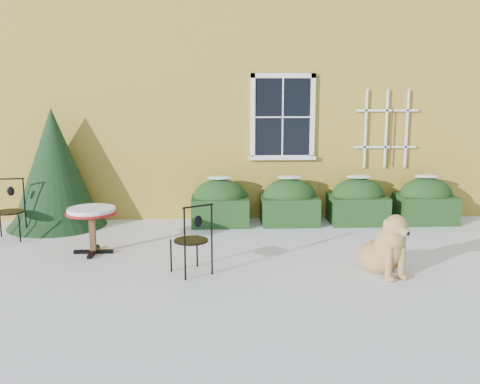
{
  "coord_description": "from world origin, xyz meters",
  "views": [
    {
      "loc": [
        -0.39,
        -7.21,
        2.43
      ],
      "look_at": [
        0.0,
        1.0,
        0.9
      ],
      "focal_mm": 40.0,
      "sensor_mm": 36.0,
      "label": 1
    }
  ],
  "objects_px": {
    "patio_chair_near": "(193,239)",
    "patio_chair_far": "(9,209)",
    "evergreen_shrub": "(55,179)",
    "dog": "(386,249)",
    "bistro_table": "(92,216)"
  },
  "relations": [
    {
      "from": "evergreen_shrub",
      "to": "patio_chair_far",
      "type": "distance_m",
      "value": 1.09
    },
    {
      "from": "bistro_table",
      "to": "patio_chair_near",
      "type": "relative_size",
      "value": 0.78
    },
    {
      "from": "bistro_table",
      "to": "patio_chair_far",
      "type": "xyz_separation_m",
      "value": [
        -1.57,
        0.91,
        -0.09
      ]
    },
    {
      "from": "patio_chair_near",
      "to": "dog",
      "type": "height_order",
      "value": "patio_chair_near"
    },
    {
      "from": "patio_chair_far",
      "to": "dog",
      "type": "height_order",
      "value": "patio_chair_far"
    },
    {
      "from": "evergreen_shrub",
      "to": "patio_chair_far",
      "type": "xyz_separation_m",
      "value": [
        -0.52,
        -0.88,
        -0.37
      ]
    },
    {
      "from": "patio_chair_near",
      "to": "dog",
      "type": "bearing_deg",
      "value": 146.02
    },
    {
      "from": "bistro_table",
      "to": "patio_chair_far",
      "type": "distance_m",
      "value": 1.82
    },
    {
      "from": "patio_chair_near",
      "to": "patio_chair_far",
      "type": "relative_size",
      "value": 0.97
    },
    {
      "from": "bistro_table",
      "to": "dog",
      "type": "height_order",
      "value": "dog"
    },
    {
      "from": "bistro_table",
      "to": "dog",
      "type": "xyz_separation_m",
      "value": [
        4.18,
        -1.15,
        -0.24
      ]
    },
    {
      "from": "evergreen_shrub",
      "to": "dog",
      "type": "bearing_deg",
      "value": -29.38
    },
    {
      "from": "patio_chair_near",
      "to": "patio_chair_far",
      "type": "height_order",
      "value": "patio_chair_far"
    },
    {
      "from": "patio_chair_far",
      "to": "evergreen_shrub",
      "type": "bearing_deg",
      "value": 53.81
    },
    {
      "from": "evergreen_shrub",
      "to": "dog",
      "type": "distance_m",
      "value": 6.02
    }
  ]
}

